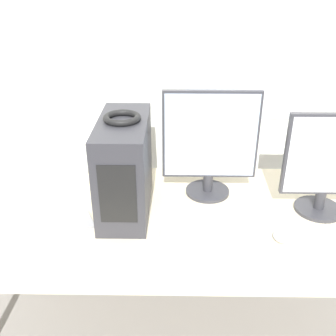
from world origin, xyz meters
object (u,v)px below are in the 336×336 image
(monitor_right_near, at_px, (327,165))
(keyboard, at_px, (210,237))
(headphones, at_px, (122,118))
(mouse, at_px, (280,236))
(monitor_main, at_px, (210,143))
(cell_phone, at_px, (84,220))
(pc_tower, at_px, (125,166))

(monitor_right_near, relative_size, keyboard, 1.16)
(headphones, height_order, keyboard, headphones)
(keyboard, height_order, mouse, mouse)
(monitor_main, distance_m, cell_phone, 0.69)
(monitor_main, relative_size, monitor_right_near, 1.11)
(monitor_main, relative_size, mouse, 6.50)
(headphones, height_order, monitor_right_near, monitor_right_near)
(headphones, bearing_deg, monitor_main, 19.53)
(keyboard, relative_size, cell_phone, 2.62)
(keyboard, distance_m, cell_phone, 0.57)
(pc_tower, distance_m, headphones, 0.23)
(keyboard, distance_m, mouse, 0.30)
(monitor_main, xyz_separation_m, keyboard, (-0.02, -0.38, -0.26))
(monitor_right_near, relative_size, cell_phone, 3.04)
(monitor_main, bearing_deg, cell_phone, -155.73)
(mouse, bearing_deg, keyboard, -179.80)
(keyboard, bearing_deg, monitor_right_near, 23.08)
(monitor_right_near, height_order, keyboard, monitor_right_near)
(mouse, bearing_deg, monitor_main, 126.31)
(pc_tower, distance_m, keyboard, 0.49)
(monitor_main, bearing_deg, monitor_right_near, -17.00)
(pc_tower, bearing_deg, monitor_main, 19.64)
(monitor_right_near, bearing_deg, cell_phone, -174.53)
(monitor_main, height_order, cell_phone, monitor_main)
(pc_tower, xyz_separation_m, cell_phone, (-0.18, -0.12, -0.21))
(mouse, distance_m, cell_phone, 0.86)
(headphones, xyz_separation_m, monitor_right_near, (0.91, -0.02, -0.21))
(pc_tower, height_order, mouse, pc_tower)
(cell_phone, bearing_deg, monitor_right_near, -19.22)
(pc_tower, distance_m, cell_phone, 0.30)
(keyboard, xyz_separation_m, mouse, (0.30, 0.00, 0.00))
(monitor_main, relative_size, cell_phone, 3.36)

